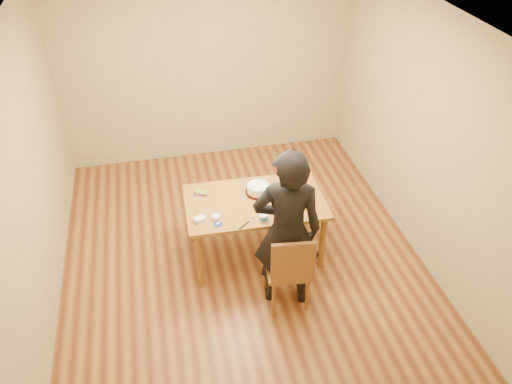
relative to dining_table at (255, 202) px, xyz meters
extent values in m
cube|color=#602F18|center=(-0.17, 0.04, -0.73)|extent=(4.00, 4.50, 0.00)
cube|color=silver|center=(-0.17, 0.04, 1.97)|extent=(4.00, 4.50, 0.00)
cube|color=tan|center=(-0.17, 2.29, 0.62)|extent=(4.00, 0.00, 2.70)
cube|color=tan|center=(-2.17, 0.04, 0.62)|extent=(0.00, 4.50, 2.70)
cube|color=tan|center=(1.83, 0.04, 0.62)|extent=(0.00, 4.50, 2.70)
cube|color=brown|center=(0.00, 0.00, 0.00)|extent=(1.53, 0.93, 0.04)
cube|color=brown|center=(0.15, -0.78, -0.28)|extent=(0.46, 0.46, 0.04)
cylinder|color=red|center=(0.06, 0.13, 0.03)|extent=(0.28, 0.28, 0.02)
cylinder|color=white|center=(0.06, 0.13, 0.08)|extent=(0.24, 0.24, 0.08)
ellipsoid|color=white|center=(0.06, 0.13, 0.13)|extent=(0.24, 0.24, 0.03)
cylinder|color=white|center=(0.01, -0.35, 0.06)|extent=(0.09, 0.09, 0.08)
cylinder|color=#18299F|center=(-0.46, -0.31, 0.02)|extent=(0.09, 0.09, 0.01)
ellipsoid|color=white|center=(-0.46, -0.31, 0.04)|extent=(0.04, 0.04, 0.02)
cylinder|color=white|center=(-0.46, -0.21, 0.04)|extent=(0.09, 0.09, 0.04)
cylinder|color=white|center=(-0.60, -0.19, 0.04)|extent=(0.08, 0.08, 0.04)
cylinder|color=white|center=(-0.65, -0.22, 0.04)|extent=(0.09, 0.09, 0.04)
cube|color=#C12D99|center=(-0.55, 0.24, 0.03)|extent=(0.14, 0.09, 0.02)
cube|color=#1B9224|center=(-0.55, 0.24, 0.05)|extent=(0.15, 0.12, 0.02)
cube|color=black|center=(-0.20, -0.38, 0.02)|extent=(0.13, 0.10, 0.01)
imported|color=black|center=(0.15, -0.73, 0.17)|extent=(0.74, 0.58, 1.81)
camera|label=1|loc=(-0.93, -4.17, 3.30)|focal=35.00mm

